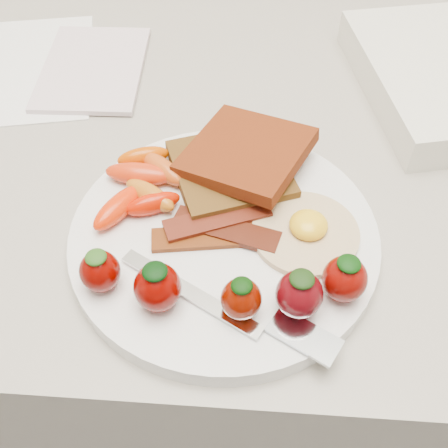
{
  "coord_description": "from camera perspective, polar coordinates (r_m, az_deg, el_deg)",
  "views": [
    {
      "loc": [
        -0.0,
        1.24,
        1.3
      ],
      "look_at": [
        -0.02,
        1.55,
        0.93
      ],
      "focal_mm": 45.0,
      "sensor_mm": 36.0,
      "label": 1
    }
  ],
  "objects": [
    {
      "name": "counter",
      "position": [
        0.96,
        1.97,
        -11.64
      ],
      "size": [
        2.0,
        0.6,
        0.9
      ],
      "primitive_type": "cube",
      "color": "gray",
      "rests_on": "ground"
    },
    {
      "name": "plate",
      "position": [
        0.49,
        0.0,
        -1.42
      ],
      "size": [
        0.27,
        0.27,
        0.02
      ],
      "primitive_type": "cylinder",
      "color": "white",
      "rests_on": "counter"
    },
    {
      "name": "toast_lower",
      "position": [
        0.53,
        0.65,
        5.45
      ],
      "size": [
        0.13,
        0.13,
        0.01
      ],
      "primitive_type": "cube",
      "rotation": [
        0.0,
        0.0,
        0.37
      ],
      "color": "black",
      "rests_on": "plate"
    },
    {
      "name": "toast_upper",
      "position": [
        0.53,
        2.26,
        7.25
      ],
      "size": [
        0.14,
        0.14,
        0.02
      ],
      "primitive_type": "cube",
      "rotation": [
        0.0,
        -0.1,
        -0.44
      ],
      "color": "#50200E",
      "rests_on": "toast_lower"
    },
    {
      "name": "fried_egg",
      "position": [
        0.49,
        8.35,
        -0.69
      ],
      "size": [
        0.11,
        0.11,
        0.02
      ],
      "color": "beige",
      "rests_on": "plate"
    },
    {
      "name": "bacon_strips",
      "position": [
        0.48,
        -0.74,
        -0.48
      ],
      "size": [
        0.11,
        0.07,
        0.01
      ],
      "color": "#391104",
      "rests_on": "plate"
    },
    {
      "name": "baby_carrots",
      "position": [
        0.52,
        -8.21,
        4.03
      ],
      "size": [
        0.08,
        0.11,
        0.02
      ],
      "color": "red",
      "rests_on": "plate"
    },
    {
      "name": "strawberries",
      "position": [
        0.43,
        0.89,
        -6.28
      ],
      "size": [
        0.22,
        0.06,
        0.05
      ],
      "color": "#5D0300",
      "rests_on": "plate"
    },
    {
      "name": "fork",
      "position": [
        0.44,
        1.68,
        -8.89
      ],
      "size": [
        0.18,
        0.1,
        0.0
      ],
      "color": "silver",
      "rests_on": "plate"
    },
    {
      "name": "paper_sheet",
      "position": [
        0.74,
        -19.75,
        14.69
      ],
      "size": [
        0.2,
        0.24,
        0.0
      ],
      "primitive_type": "cube",
      "rotation": [
        0.0,
        0.0,
        0.2
      ],
      "color": "white",
      "rests_on": "counter"
    },
    {
      "name": "notepad",
      "position": [
        0.71,
        -13.15,
        15.2
      ],
      "size": [
        0.12,
        0.17,
        0.01
      ],
      "primitive_type": "cube",
      "rotation": [
        0.0,
        0.0,
        0.03
      ],
      "color": "silver",
      "rests_on": "paper_sheet"
    }
  ]
}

